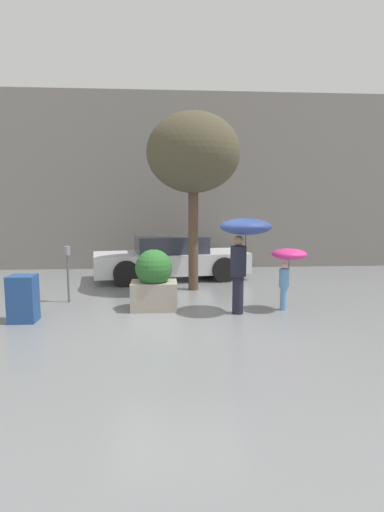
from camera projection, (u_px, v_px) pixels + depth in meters
name	position (u px, v px, depth m)	size (l,w,h in m)	color
ground_plane	(175.00, 320.00, 7.75)	(40.00, 40.00, 0.00)	slate
building_facade	(170.00, 182.00, 13.79)	(18.00, 0.30, 6.00)	gray
planter_box	(154.00, 280.00, 8.50)	(0.98, 0.79, 1.29)	#9E9384
person_adult	(244.00, 237.00, 8.07)	(1.05, 1.05, 1.96)	#1E1E2D
person_child	(288.00, 260.00, 8.35)	(0.73, 0.73, 1.32)	#669ED1
parked_car_near	(171.00, 259.00, 11.97)	(4.74, 2.46, 1.30)	silver
street_tree	(193.00, 154.00, 10.07)	(2.37, 2.37, 4.54)	brown
parking_meter	(67.00, 262.00, 9.06)	(0.14, 0.14, 1.30)	#595B60
newspaper_box	(23.00, 299.00, 7.63)	(0.50, 0.44, 0.90)	navy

